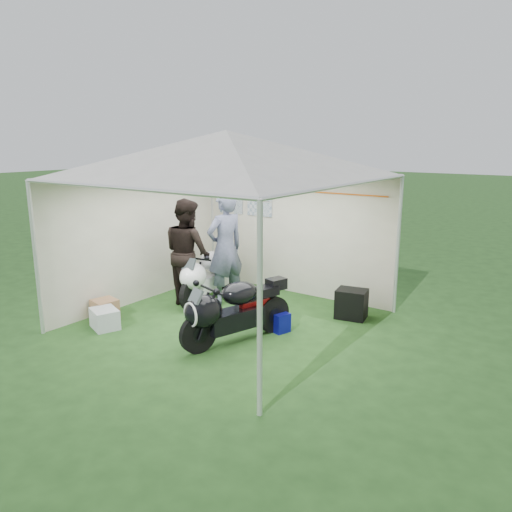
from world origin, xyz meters
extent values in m
plane|color=#1F4118|center=(0.00, 0.00, 0.00)|extent=(80.00, 80.00, 0.00)
cylinder|color=silver|center=(-2.00, -2.00, 1.15)|extent=(0.06, 0.06, 2.30)
cylinder|color=silver|center=(2.00, -2.00, 1.15)|extent=(0.06, 0.06, 2.30)
cylinder|color=silver|center=(-2.00, 2.00, 1.15)|extent=(0.06, 0.06, 2.30)
cylinder|color=silver|center=(2.00, 2.00, 1.15)|extent=(0.06, 0.06, 2.30)
cube|color=silver|center=(0.00, 2.00, 1.15)|extent=(4.00, 0.02, 2.30)
cube|color=silver|center=(-2.00, 0.00, 1.15)|extent=(0.02, 4.00, 2.30)
cube|color=silver|center=(2.00, 0.00, 1.15)|extent=(0.02, 4.00, 2.30)
pyramid|color=silver|center=(0.00, 0.00, 2.65)|extent=(5.66, 5.66, 0.70)
cube|color=#99A5B7|center=(-1.65, 1.98, 1.85)|extent=(0.22, 0.02, 0.28)
cube|color=#99A5B7|center=(-1.30, 1.98, 1.85)|extent=(0.22, 0.02, 0.28)
cube|color=#99A5B7|center=(-0.95, 1.98, 1.85)|extent=(0.22, 0.01, 0.28)
cube|color=#99A5B7|center=(-0.60, 1.98, 1.85)|extent=(0.22, 0.01, 0.28)
cube|color=#99A5B7|center=(-1.65, 1.98, 1.55)|extent=(0.22, 0.02, 0.28)
cube|color=#99A5B7|center=(-1.30, 1.98, 1.55)|extent=(0.22, 0.01, 0.28)
cube|color=#99A5B7|center=(-0.95, 1.98, 1.55)|extent=(0.22, 0.02, 0.28)
cube|color=#99A5B7|center=(-0.60, 1.98, 1.55)|extent=(0.22, 0.01, 0.28)
cylinder|color=#D8590C|center=(0.20, 1.97, 1.95)|extent=(3.20, 0.02, 0.02)
cylinder|color=black|center=(-0.91, 0.10, 0.28)|extent=(0.17, 0.56, 0.56)
cylinder|color=black|center=(-1.09, 1.39, 0.28)|extent=(0.22, 0.57, 0.56)
cube|color=white|center=(-0.99, 0.70, 0.35)|extent=(0.44, 0.91, 0.28)
ellipsoid|color=white|center=(-0.92, 0.19, 0.57)|extent=(0.49, 0.61, 0.46)
ellipsoid|color=white|center=(-1.01, 0.79, 0.72)|extent=(0.48, 0.62, 0.33)
cube|color=black|center=(-1.06, 1.16, 0.67)|extent=(0.32, 0.58, 0.13)
cube|color=white|center=(-1.10, 1.46, 0.74)|extent=(0.24, 0.30, 0.17)
cube|color=black|center=(-1.05, 1.07, 0.51)|extent=(0.16, 0.52, 0.09)
cube|color=#3F474C|center=(-0.91, 0.08, 0.81)|extent=(0.24, 0.16, 0.19)
cylinder|color=black|center=(0.40, -1.17, 0.28)|extent=(0.26, 0.56, 0.56)
cylinder|color=black|center=(0.79, 0.07, 0.28)|extent=(0.30, 0.57, 0.56)
cube|color=black|center=(0.58, -0.60, 0.35)|extent=(0.57, 0.94, 0.28)
ellipsoid|color=black|center=(0.43, -1.09, 0.58)|extent=(0.57, 0.66, 0.46)
ellipsoid|color=black|center=(0.61, -0.51, 0.72)|extent=(0.56, 0.67, 0.33)
cube|color=black|center=(0.72, -0.15, 0.67)|extent=(0.40, 0.60, 0.13)
cube|color=black|center=(0.82, 0.14, 0.74)|extent=(0.28, 0.33, 0.17)
cube|color=maroon|center=(0.70, -0.24, 0.51)|extent=(0.24, 0.52, 0.09)
cube|color=#3F474C|center=(0.40, -1.19, 0.82)|extent=(0.25, 0.20, 0.20)
cylinder|color=white|center=(0.37, -1.28, 0.58)|extent=(0.32, 0.12, 0.33)
cube|color=#1115AC|center=(0.82, 0.16, 0.15)|extent=(0.45, 0.35, 0.29)
imported|color=black|center=(-1.15, 0.32, 0.94)|extent=(1.09, 0.95, 1.88)
imported|color=slate|center=(-0.65, 0.75, 1.00)|extent=(0.66, 0.83, 2.00)
cube|color=black|center=(1.53, 1.31, 0.24)|extent=(0.54, 0.47, 0.48)
cube|color=#B8BEC1|center=(-1.41, -1.32, 0.15)|extent=(0.55, 0.50, 0.30)
cube|color=#8F6644|center=(-1.75, -1.04, 0.16)|extent=(0.43, 0.43, 0.32)
camera|label=1|loc=(4.73, -5.93, 2.85)|focal=35.00mm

